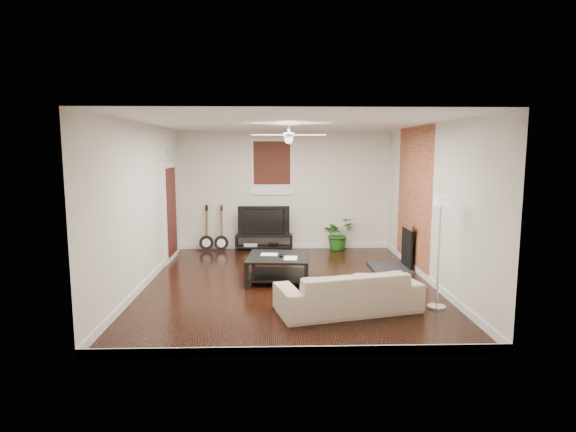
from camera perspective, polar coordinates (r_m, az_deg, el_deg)
name	(u,v)px	position (r m, az deg, el deg)	size (l,w,h in m)	color
room	(289,205)	(8.13, 0.08, 1.35)	(5.01, 6.01, 2.81)	black
brick_accent	(413,199)	(9.53, 15.03, 2.05)	(0.02, 2.20, 2.80)	#9A4831
fireplace	(397,246)	(9.59, 13.18, -3.53)	(0.80, 1.10, 0.92)	black
window_back	(272,167)	(11.05, -1.97, 5.96)	(1.00, 0.06, 1.30)	black
door_left	(170,202)	(10.27, -14.11, 1.66)	(0.08, 1.00, 2.50)	white
tv_stand	(264,242)	(11.07, -2.94, -3.24)	(1.34, 0.36, 0.37)	black
tv	(264,220)	(11.00, -2.96, -0.49)	(1.20, 0.16, 0.69)	black
coffee_table	(278,268)	(8.52, -1.19, -6.35)	(1.09, 1.09, 0.46)	black
sofa	(348,291)	(6.98, 7.35, -9.05)	(2.08, 0.81, 0.61)	tan
floor_lamp	(439,252)	(7.27, 17.90, -4.25)	(0.28, 0.28, 1.70)	silver
potted_plant	(338,234)	(11.17, 6.08, -2.14)	(0.69, 0.60, 0.77)	#215F1B
guitar_left	(206,228)	(11.09, -9.94, -1.47)	(0.33, 0.24, 1.08)	black
guitar_right	(221,228)	(11.01, -8.16, -1.49)	(0.33, 0.24, 1.08)	black
ceiling_fan	(289,135)	(8.08, 0.09, 9.83)	(1.24, 1.24, 0.32)	white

